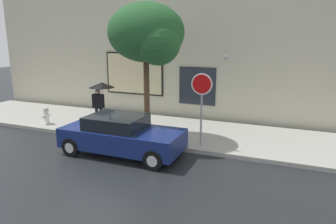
% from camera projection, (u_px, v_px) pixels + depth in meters
% --- Properties ---
extents(ground_plane, '(60.00, 60.00, 0.00)m').
position_uv_depth(ground_plane, '(101.00, 151.00, 11.24)').
color(ground_plane, black).
extents(sidewalk, '(20.00, 4.00, 0.15)m').
position_uv_depth(sidewalk, '(139.00, 127.00, 13.92)').
color(sidewalk, '#A3A099').
rests_on(sidewalk, ground).
extents(building_facade, '(20.00, 0.67, 7.00)m').
position_uv_depth(building_facade, '(161.00, 47.00, 15.37)').
color(building_facade, beige).
rests_on(building_facade, ground).
extents(parked_car, '(4.19, 1.85, 1.37)m').
position_uv_depth(parked_car, '(121.00, 135.00, 10.77)').
color(parked_car, navy).
rests_on(parked_car, ground).
extents(fire_hydrant, '(0.30, 0.44, 0.77)m').
position_uv_depth(fire_hydrant, '(46.00, 116.00, 14.07)').
color(fire_hydrant, white).
rests_on(fire_hydrant, sidewalk).
extents(pedestrian_with_umbrella, '(1.08, 1.08, 1.96)m').
position_uv_depth(pedestrian_with_umbrella, '(101.00, 91.00, 13.30)').
color(pedestrian_with_umbrella, black).
rests_on(pedestrian_with_umbrella, sidewalk).
extents(street_tree, '(2.96, 2.52, 5.11)m').
position_uv_depth(street_tree, '(148.00, 35.00, 11.55)').
color(street_tree, '#4C3823').
rests_on(street_tree, sidewalk).
extents(stop_sign, '(0.76, 0.10, 2.63)m').
position_uv_depth(stop_sign, '(202.00, 95.00, 10.90)').
color(stop_sign, gray).
rests_on(stop_sign, sidewalk).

